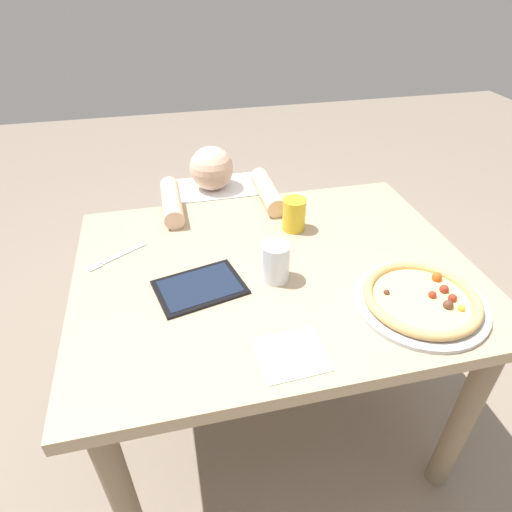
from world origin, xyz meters
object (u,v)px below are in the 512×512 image
object	(u,v)px
fork	(115,258)
diner_seated	(217,250)
pizza_near	(421,300)
water_cup_clear	(276,262)
tablet	(200,287)
drink_cup_colored	(294,214)

from	to	relation	value
fork	diner_seated	size ratio (longest dim) A/B	0.21
pizza_near	water_cup_clear	xyz separation A→B (m)	(-0.35, 0.20, 0.04)
tablet	drink_cup_colored	bearing A→B (deg)	35.00
pizza_near	diner_seated	distance (m)	1.06
tablet	fork	bearing A→B (deg)	139.53
pizza_near	water_cup_clear	bearing A→B (deg)	150.75
pizza_near	diner_seated	xyz separation A→B (m)	(-0.43, 0.89, -0.37)
pizza_near	drink_cup_colored	bearing A→B (deg)	116.30
water_cup_clear	drink_cup_colored	bearing A→B (deg)	62.35
tablet	water_cup_clear	bearing A→B (deg)	-1.08
water_cup_clear	fork	world-z (taller)	water_cup_clear
drink_cup_colored	fork	xyz separation A→B (m)	(-0.59, -0.04, -0.05)
drink_cup_colored	tablet	xyz separation A→B (m)	(-0.35, -0.25, -0.05)
water_cup_clear	tablet	distance (m)	0.23
diner_seated	fork	bearing A→B (deg)	-127.76
fork	tablet	size ratio (longest dim) A/B	0.67
pizza_near	drink_cup_colored	distance (m)	0.50
tablet	diner_seated	xyz separation A→B (m)	(0.14, 0.69, -0.36)
fork	tablet	bearing A→B (deg)	-40.47
pizza_near	tablet	distance (m)	0.60
fork	water_cup_clear	bearing A→B (deg)	-24.39
pizza_near	tablet	bearing A→B (deg)	160.62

